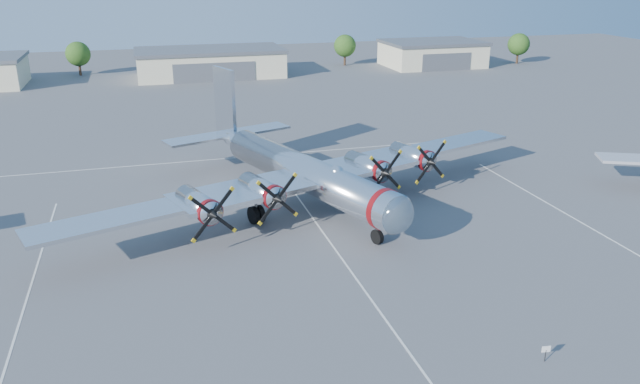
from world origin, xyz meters
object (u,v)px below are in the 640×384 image
object	(u,v)px
tree_west	(78,54)
hangar_center	(210,62)
tree_far_east	(519,44)
info_placard	(546,351)
hangar_east	(432,53)
tree_east	(345,46)
main_bomber_b29	(298,202)

from	to	relation	value
tree_west	hangar_center	bearing A→B (deg)	-17.82
tree_far_east	info_placard	bearing A→B (deg)	-121.73
hangar_east	tree_far_east	xyz separation A→B (m)	(20.00, -1.96, 1.51)
info_placard	hangar_center	bearing A→B (deg)	100.27
tree_east	hangar_center	bearing A→B (deg)	-168.62
hangar_center	info_placard	size ratio (longest dim) A/B	28.88
tree_west	main_bomber_b29	world-z (taller)	tree_west
main_bomber_b29	info_placard	distance (m)	28.89
tree_far_east	tree_west	bearing A→B (deg)	173.86
tree_far_east	main_bomber_b29	world-z (taller)	tree_far_east
main_bomber_b29	info_placard	world-z (taller)	main_bomber_b29
hangar_east	tree_west	bearing A→B (deg)	173.72
info_placard	main_bomber_b29	bearing A→B (deg)	110.79
main_bomber_b29	tree_far_east	bearing A→B (deg)	26.59
hangar_center	hangar_east	world-z (taller)	same
tree_far_east	main_bomber_b29	distance (m)	98.42
tree_east	tree_far_east	xyz separation A→B (m)	(38.00, -8.00, 0.00)
tree_east	main_bomber_b29	world-z (taller)	tree_east
hangar_east	info_placard	distance (m)	108.76
hangar_center	hangar_east	distance (m)	48.00
tree_east	tree_far_east	bearing A→B (deg)	-11.89
main_bomber_b29	hangar_east	bearing A→B (deg)	36.99
tree_east	info_placard	distance (m)	109.25
hangar_center	tree_west	bearing A→B (deg)	162.18
main_bomber_b29	tree_east	bearing A→B (deg)	49.54
hangar_east	tree_east	world-z (taller)	tree_east
tree_east	tree_far_east	world-z (taller)	same
tree_west	hangar_east	bearing A→B (deg)	-6.28
hangar_center	info_placard	bearing A→B (deg)	-86.05
tree_east	main_bomber_b29	distance (m)	84.49
hangar_center	tree_far_east	distance (m)	68.05
main_bomber_b29	info_placard	bearing A→B (deg)	-94.97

